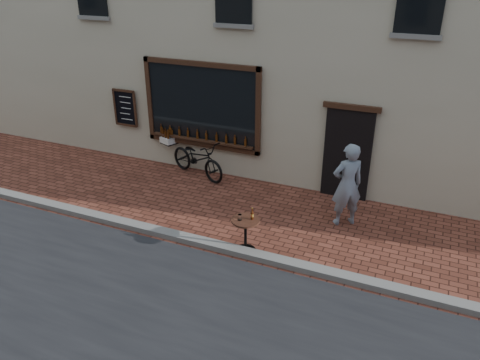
% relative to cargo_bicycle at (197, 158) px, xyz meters
% --- Properties ---
extents(ground, '(90.00, 90.00, 0.00)m').
position_rel_cargo_bicycle_xyz_m(ground, '(1.94, -3.13, -0.51)').
color(ground, '#51251A').
rests_on(ground, ground).
extents(kerb, '(90.00, 0.25, 0.12)m').
position_rel_cargo_bicycle_xyz_m(kerb, '(1.94, -2.93, -0.45)').
color(kerb, slate).
rests_on(kerb, ground).
extents(cargo_bicycle, '(2.26, 1.33, 1.07)m').
position_rel_cargo_bicycle_xyz_m(cargo_bicycle, '(0.00, 0.00, 0.00)').
color(cargo_bicycle, black).
rests_on(cargo_bicycle, ground).
extents(bistro_table, '(0.56, 0.56, 0.97)m').
position_rel_cargo_bicycle_xyz_m(bistro_table, '(2.56, -2.78, 0.01)').
color(bistro_table, black).
rests_on(bistro_table, ground).
extents(pedestrian, '(0.81, 0.75, 1.86)m').
position_rel_cargo_bicycle_xyz_m(pedestrian, '(4.12, -0.92, 0.42)').
color(pedestrian, gray).
rests_on(pedestrian, ground).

